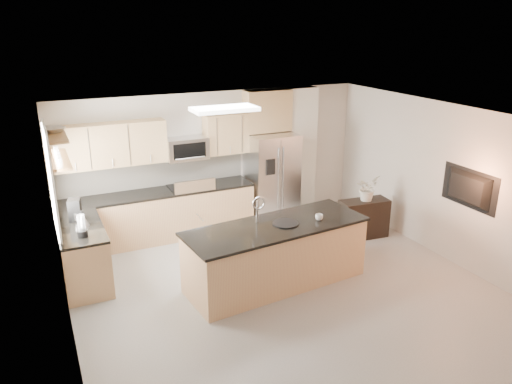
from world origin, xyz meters
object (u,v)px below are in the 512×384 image
range (191,210)px  coffee_maker (75,210)px  island (276,254)px  cup (319,217)px  bowl (53,129)px  television (465,189)px  credenza (364,219)px  platter (285,223)px  flower_vase (368,182)px  refrigerator (272,178)px  kettle (82,219)px  blender (82,227)px  microwave (187,148)px

range → coffee_maker: (-2.10, -0.80, 0.61)m
island → cup: (0.68, -0.10, 0.53)m
bowl → television: (5.76, -2.20, -1.04)m
credenza → platter: bearing=-151.8°
cup → platter: (-0.54, 0.08, -0.04)m
bowl → flower_vase: size_ratio=0.56×
television → bowl: bearing=69.1°
credenza → television: 2.01m
refrigerator → coffee_maker: 3.83m
television → kettle: bearing=69.7°
island → credenza: island is taller
blender → coffee_maker: (-0.02, 0.70, 0.02)m
microwave → refrigerator: size_ratio=0.43×
island → blender: 2.85m
island → kettle: 2.96m
credenza → cup: (-1.59, -0.97, 0.65)m
coffee_maker → cup: bearing=-26.4°
coffee_maker → television: size_ratio=0.32×
bowl → island: bearing=-27.1°
refrigerator → coffee_maker: refrigerator is taller
microwave → television: 4.79m
bowl → platter: bearing=-26.4°
microwave → flower_vase: (2.88, -1.62, -0.56)m
island → coffee_maker: 3.16m
kettle → coffee_maker: coffee_maker is taller
refrigerator → credenza: bearing=-50.5°
kettle → coffee_maker: size_ratio=0.70×
microwave → island: bearing=-76.9°
refrigerator → kettle: bearing=-164.5°
flower_vase → television: television is taller
range → flower_vase: (2.88, -1.49, 0.60)m
cup → platter: size_ratio=0.30×
island → credenza: bearing=15.2°
range → platter: 2.55m
microwave → blender: size_ratio=2.26×
credenza → refrigerator: bearing=134.8°
bowl → coffee_maker: bearing=37.1°
range → microwave: (0.00, 0.12, 1.16)m
credenza → kettle: kettle is taller
refrigerator → coffee_maker: (-3.75, -0.75, 0.19)m
platter → kettle: bearing=154.3°
platter → bowl: size_ratio=0.99×
cup → blender: blender is taller
range → cup: range is taller
platter → kettle: kettle is taller
blender → range: bearing=35.8°
blender → microwave: bearing=38.0°
refrigerator → flower_vase: size_ratio=2.54×
island → flower_vase: flower_vase is taller
range → microwave: bearing=90.0°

